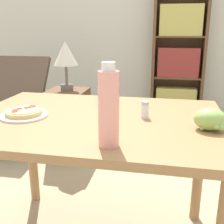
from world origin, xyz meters
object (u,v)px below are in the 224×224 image
object	(u,v)px
drink_bottle	(109,108)
side_table	(69,124)
pizza_on_plate	(24,113)
bookshelf	(178,61)
salt_shaker	(145,110)
lounge_chair_near	(10,118)
grape_bunch	(210,120)
table_lamp	(66,56)

from	to	relation	value
drink_bottle	side_table	xyz separation A→B (m)	(-0.68, 1.42, -0.58)
pizza_on_plate	drink_bottle	world-z (taller)	drink_bottle
pizza_on_plate	bookshelf	world-z (taller)	bookshelf
pizza_on_plate	salt_shaker	distance (m)	0.57
lounge_chair_near	bookshelf	size ratio (longest dim) A/B	0.55
drink_bottle	bookshelf	world-z (taller)	bookshelf
grape_bunch	table_lamp	size ratio (longest dim) A/B	0.31
bookshelf	side_table	distance (m)	1.82
grape_bunch	bookshelf	distance (m)	2.64
grape_bunch	table_lamp	xyz separation A→B (m)	(-1.05, 1.18, 0.13)
drink_bottle	lounge_chair_near	size ratio (longest dim) A/B	0.34
bookshelf	lounge_chair_near	bearing A→B (deg)	-141.68
salt_shaker	drink_bottle	bearing A→B (deg)	-105.83
pizza_on_plate	lounge_chair_near	xyz separation A→B (m)	(-0.89, 1.29, -0.49)
lounge_chair_near	table_lamp	size ratio (longest dim) A/B	2.07
grape_bunch	lounge_chair_near	xyz separation A→B (m)	(-1.73, 1.31, -0.52)
grape_bunch	salt_shaker	size ratio (longest dim) A/B	1.69
pizza_on_plate	lounge_chair_near	distance (m)	1.64
pizza_on_plate	grape_bunch	bearing A→B (deg)	-1.60
grape_bunch	lounge_chair_near	distance (m)	2.23
pizza_on_plate	table_lamp	size ratio (longest dim) A/B	0.53
drink_bottle	lounge_chair_near	world-z (taller)	drink_bottle
grape_bunch	salt_shaker	bearing A→B (deg)	157.51
salt_shaker	bookshelf	distance (m)	2.53
bookshelf	pizza_on_plate	bearing A→B (deg)	-106.85
drink_bottle	bookshelf	bearing A→B (deg)	83.56
salt_shaker	bookshelf	bearing A→B (deg)	84.90
drink_bottle	salt_shaker	distance (m)	0.38
drink_bottle	table_lamp	xyz separation A→B (m)	(-0.68, 1.42, 0.04)
pizza_on_plate	bookshelf	bearing A→B (deg)	73.15
salt_shaker	side_table	bearing A→B (deg)	125.96
pizza_on_plate	bookshelf	distance (m)	2.73
salt_shaker	side_table	xyz separation A→B (m)	(-0.78, 1.07, -0.48)
drink_bottle	lounge_chair_near	xyz separation A→B (m)	(-1.35, 1.55, -0.61)
bookshelf	table_lamp	world-z (taller)	bookshelf
bookshelf	side_table	size ratio (longest dim) A/B	2.53
grape_bunch	lounge_chair_near	bearing A→B (deg)	142.83
drink_bottle	lounge_chair_near	bearing A→B (deg)	131.16
side_table	pizza_on_plate	bearing A→B (deg)	-79.75
side_table	drink_bottle	bearing A→B (deg)	-64.55
bookshelf	grape_bunch	bearing A→B (deg)	-88.89
bookshelf	table_lamp	xyz separation A→B (m)	(-1.00, -1.45, 0.18)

